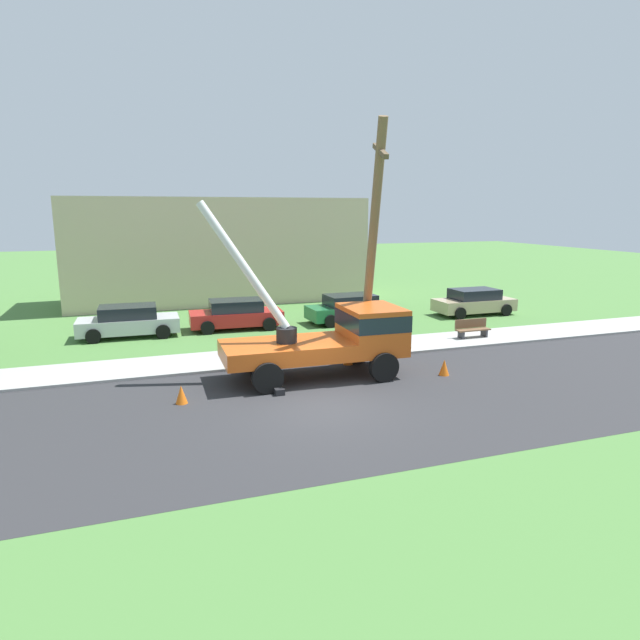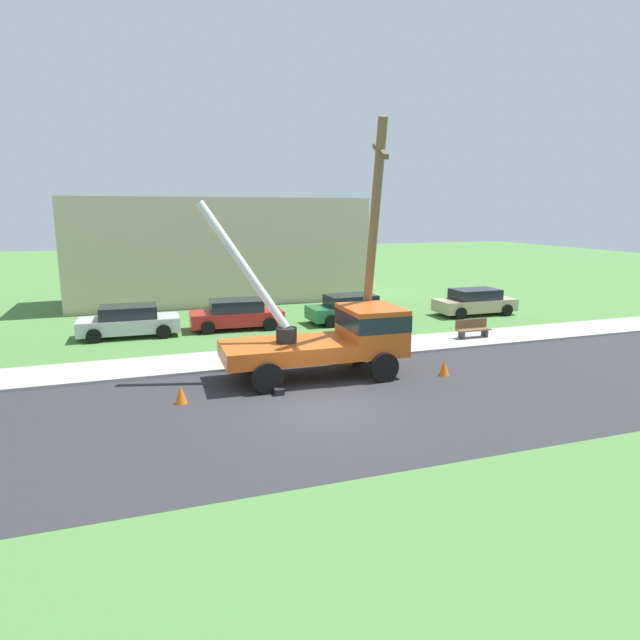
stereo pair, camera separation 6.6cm
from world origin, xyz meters
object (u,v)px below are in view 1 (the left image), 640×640
traffic_cone_curbside (348,357)px  parked_sedan_tan (474,302)px  park_bench (472,329)px  traffic_cone_ahead (444,367)px  leaning_utility_pole (372,245)px  traffic_cone_behind (181,394)px  utility_truck (337,335)px  parked_sedan_green (350,308)px  parked_sedan_silver (129,321)px  parked_sedan_red (236,314)px

traffic_cone_curbside → parked_sedan_tan: parked_sedan_tan is taller
parked_sedan_tan → park_bench: 6.12m
traffic_cone_curbside → traffic_cone_ahead: bearing=-41.4°
leaning_utility_pole → traffic_cone_behind: (-6.99, -1.89, -4.17)m
utility_truck → parked_sedan_green: 9.20m
leaning_utility_pole → parked_sedan_silver: leaning_utility_pole is taller
leaning_utility_pole → parked_sedan_tan: size_ratio=1.97×
parked_sedan_red → park_bench: size_ratio=2.80×
traffic_cone_curbside → park_bench: (6.74, 1.94, 0.18)m
utility_truck → traffic_cone_ahead: bearing=-20.2°
parked_sedan_tan → traffic_cone_ahead: bearing=-129.3°
parked_sedan_silver → park_bench: (14.45, -5.55, -0.25)m
parked_sedan_tan → leaning_utility_pole: bearing=-142.5°
traffic_cone_ahead → parked_sedan_green: 9.62m
park_bench → parked_sedan_tan: bearing=54.8°
traffic_cone_ahead → parked_sedan_green: bearing=87.7°
leaning_utility_pole → parked_sedan_silver: (-8.45, 7.87, -3.74)m
utility_truck → parked_sedan_silver: 10.98m
parked_sedan_silver → parked_sedan_tan: 17.99m
parked_sedan_red → leaning_utility_pole: bearing=-66.1°
utility_truck → parked_sedan_green: bearing=64.9°
traffic_cone_behind → parked_sedan_silver: 9.88m
traffic_cone_behind → park_bench: (12.99, 4.21, 0.18)m
leaning_utility_pole → utility_truck: bearing=-156.9°
parked_sedan_green → parked_sedan_red: bearing=176.8°
leaning_utility_pole → park_bench: size_ratio=5.43×
traffic_cone_ahead → park_bench: bearing=46.5°
traffic_cone_behind → parked_sedan_green: (9.29, 9.52, 0.43)m
leaning_utility_pole → parked_sedan_tan: leaning_utility_pole is taller
parked_sedan_silver → traffic_cone_behind: bearing=-81.5°
park_bench → parked_sedan_green: bearing=124.8°
traffic_cone_ahead → parked_sedan_red: parked_sedan_red is taller
leaning_utility_pole → parked_sedan_red: leaning_utility_pole is taller
parked_sedan_red → parked_sedan_silver: bearing=-178.9°
traffic_cone_behind → leaning_utility_pole: bearing=15.2°
utility_truck → parked_sedan_tan: (11.13, 7.99, -0.70)m
parked_sedan_silver → utility_truck: bearing=-51.3°
utility_truck → traffic_cone_ahead: utility_truck is taller
parked_sedan_silver → traffic_cone_curbside: bearing=-44.2°
traffic_cone_behind → parked_sedan_red: 10.45m
utility_truck → traffic_cone_behind: size_ratio=12.07×
utility_truck → leaning_utility_pole: size_ratio=0.78×
parked_sedan_green → park_bench: parked_sedan_green is taller
traffic_cone_curbside → parked_sedan_green: parked_sedan_green is taller
utility_truck → parked_sedan_red: 8.88m
parked_sedan_red → parked_sedan_green: bearing=-3.2°
utility_truck → park_bench: utility_truck is taller
parked_sedan_tan → traffic_cone_behind: bearing=-150.9°
traffic_cone_curbside → parked_sedan_tan: bearing=34.0°
parked_sedan_green → parked_sedan_tan: 7.23m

